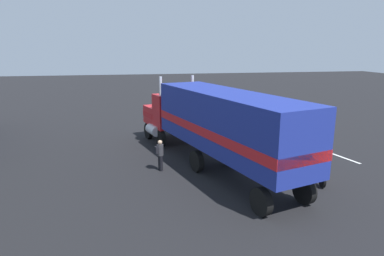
# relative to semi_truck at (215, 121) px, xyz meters

# --- Properties ---
(ground_plane) EXTENTS (120.00, 120.00, 0.00)m
(ground_plane) POSITION_rel_semi_truck_xyz_m (5.37, 1.32, -2.52)
(ground_plane) COLOR black
(lane_stripe_near) EXTENTS (4.27, 1.36, 0.01)m
(lane_stripe_near) POSITION_rel_semi_truck_xyz_m (6.31, -2.18, -2.52)
(lane_stripe_near) COLOR silver
(lane_stripe_near) RESTS_ON ground_plane
(lane_stripe_mid) EXTENTS (4.26, 1.44, 0.01)m
(lane_stripe_mid) POSITION_rel_semi_truck_xyz_m (6.41, -4.65, -2.52)
(lane_stripe_mid) COLOR silver
(lane_stripe_mid) RESTS_ON ground_plane
(lane_stripe_far) EXTENTS (4.32, 1.17, 0.01)m
(lane_stripe_far) POSITION_rel_semi_truck_xyz_m (1.11, -7.54, -2.52)
(lane_stripe_far) COLOR silver
(lane_stripe_far) RESTS_ON ground_plane
(semi_truck) EXTENTS (14.29, 6.36, 4.50)m
(semi_truck) POSITION_rel_semi_truck_xyz_m (0.00, 0.00, 0.00)
(semi_truck) COLOR red
(semi_truck) RESTS_ON ground_plane
(person_bystander) EXTENTS (0.38, 0.48, 1.63)m
(person_bystander) POSITION_rel_semi_truck_xyz_m (0.06, 2.86, -1.63)
(person_bystander) COLOR black
(person_bystander) RESTS_ON ground_plane
(motorcycle) EXTENTS (2.09, 0.48, 1.12)m
(motorcycle) POSITION_rel_semi_truck_xyz_m (-2.79, -4.32, -2.04)
(motorcycle) COLOR black
(motorcycle) RESTS_ON ground_plane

